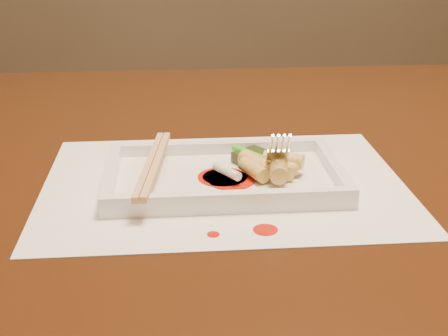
{
  "coord_description": "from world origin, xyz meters",
  "views": [
    {
      "loc": [
        -0.13,
        -0.74,
        1.03
      ],
      "look_at": [
        -0.08,
        -0.11,
        0.77
      ],
      "focal_mm": 50.0,
      "sensor_mm": 36.0,
      "label": 1
    }
  ],
  "objects": [
    {
      "name": "sauce_splatter_b",
      "position": [
        -0.1,
        -0.23,
        0.75
      ],
      "size": [
        0.01,
        0.01,
        0.0
      ],
      "primitive_type": "cylinder",
      "color": "#BF1605",
      "rests_on": "placemat"
    },
    {
      "name": "plate_rim_near",
      "position": [
        -0.08,
        -0.18,
        0.77
      ],
      "size": [
        0.26,
        0.01,
        0.01
      ],
      "primitive_type": "cube",
      "color": "white",
      "rests_on": "plate_base"
    },
    {
      "name": "sauce_splatter_a",
      "position": [
        -0.05,
        -0.22,
        0.75
      ],
      "size": [
        0.02,
        0.02,
        0.0
      ],
      "primitive_type": "cylinder",
      "color": "#BF1605",
      "rests_on": "placemat"
    },
    {
      "name": "plate_rim_left",
      "position": [
        -0.2,
        -0.11,
        0.77
      ],
      "size": [
        0.01,
        0.14,
        0.01
      ],
      "primitive_type": "cube",
      "color": "white",
      "rests_on": "plate_base"
    },
    {
      "name": "table",
      "position": [
        0.0,
        0.0,
        0.65
      ],
      "size": [
        1.4,
        0.9,
        0.75
      ],
      "color": "black",
      "rests_on": "ground"
    },
    {
      "name": "rice_cake_0",
      "position": [
        -0.02,
        -0.11,
        0.77
      ],
      "size": [
        0.04,
        0.02,
        0.02
      ],
      "primitive_type": "cylinder",
      "rotation": [
        1.57,
        0.0,
        1.62
      ],
      "color": "#DEC967",
      "rests_on": "plate_base"
    },
    {
      "name": "rice_cake_3",
      "position": [
        -0.05,
        -0.11,
        0.77
      ],
      "size": [
        0.03,
        0.05,
        0.02
      ],
      "primitive_type": "cylinder",
      "rotation": [
        1.57,
        0.0,
        0.43
      ],
      "color": "#DEC967",
      "rests_on": "plate_base"
    },
    {
      "name": "scallion_green",
      "position": [
        -0.04,
        -0.09,
        0.77
      ],
      "size": [
        0.06,
        0.07,
        0.01
      ],
      "primitive_type": "cylinder",
      "rotation": [
        1.57,
        0.0,
        0.63
      ],
      "color": "green",
      "rests_on": "plate_base"
    },
    {
      "name": "chopstick_b",
      "position": [
        -0.15,
        -0.11,
        0.78
      ],
      "size": [
        0.03,
        0.19,
        0.01
      ],
      "primitive_type": "cube",
      "rotation": [
        0.0,
        0.0,
        -0.12
      ],
      "color": "tan",
      "rests_on": "plate_rim_near"
    },
    {
      "name": "rice_cake_4",
      "position": [
        -0.01,
        -0.11,
        0.77
      ],
      "size": [
        0.02,
        0.05,
        0.02
      ],
      "primitive_type": "cylinder",
      "rotation": [
        1.57,
        0.0,
        0.09
      ],
      "color": "#DEC967",
      "rests_on": "plate_base"
    },
    {
      "name": "sauce_blob_0",
      "position": [
        -0.07,
        -0.12,
        0.76
      ],
      "size": [
        0.05,
        0.05,
        0.0
      ],
      "primitive_type": "cylinder",
      "color": "#BF1605",
      "rests_on": "plate_base"
    },
    {
      "name": "rice_cake_1",
      "position": [
        -0.04,
        -0.1,
        0.77
      ],
      "size": [
        0.04,
        0.05,
        0.02
      ],
      "primitive_type": "cylinder",
      "rotation": [
        1.57,
        0.0,
        0.52
      ],
      "color": "#DEC967",
      "rests_on": "plate_base"
    },
    {
      "name": "placemat",
      "position": [
        -0.08,
        -0.11,
        0.75
      ],
      "size": [
        0.4,
        0.3,
        0.0
      ],
      "primitive_type": "cube",
      "color": "white",
      "rests_on": "table"
    },
    {
      "name": "rice_cake_2",
      "position": [
        -0.01,
        -0.1,
        0.78
      ],
      "size": [
        0.05,
        0.03,
        0.02
      ],
      "primitive_type": "cylinder",
      "rotation": [
        1.57,
        0.0,
        1.15
      ],
      "color": "#DEC967",
      "rests_on": "plate_base"
    },
    {
      "name": "veg_piece",
      "position": [
        -0.04,
        -0.07,
        0.77
      ],
      "size": [
        0.05,
        0.05,
        0.01
      ],
      "primitive_type": "cube",
      "rotation": [
        0.0,
        0.0,
        0.66
      ],
      "color": "black",
      "rests_on": "plate_base"
    },
    {
      "name": "fork",
      "position": [
        -0.01,
        -0.09,
        0.83
      ],
      "size": [
        0.09,
        0.1,
        0.14
      ],
      "primitive_type": null,
      "color": "silver",
      "rests_on": "plate_base"
    },
    {
      "name": "rice_cake_5",
      "position": [
        -0.02,
        -0.13,
        0.78
      ],
      "size": [
        0.03,
        0.05,
        0.02
      ],
      "primitive_type": "cylinder",
      "rotation": [
        1.57,
        0.0,
        3.0
      ],
      "color": "#DEC967",
      "rests_on": "plate_base"
    },
    {
      "name": "plate_base",
      "position": [
        -0.08,
        -0.11,
        0.76
      ],
      "size": [
        0.26,
        0.16,
        0.01
      ],
      "primitive_type": "cube",
      "color": "white",
      "rests_on": "placemat"
    },
    {
      "name": "chopstick_a",
      "position": [
        -0.16,
        -0.11,
        0.78
      ],
      "size": [
        0.03,
        0.19,
        0.01
      ],
      "primitive_type": "cube",
      "rotation": [
        0.0,
        0.0,
        -0.12
      ],
      "color": "tan",
      "rests_on": "plate_rim_near"
    },
    {
      "name": "sauce_blob_1",
      "position": [
        -0.08,
        -0.11,
        0.76
      ],
      "size": [
        0.06,
        0.06,
        0.0
      ],
      "primitive_type": "cylinder",
      "color": "#BF1605",
      "rests_on": "plate_base"
    },
    {
      "name": "plate_rim_far",
      "position": [
        -0.08,
        -0.03,
        0.77
      ],
      "size": [
        0.26,
        0.01,
        0.01
      ],
      "primitive_type": "cube",
      "color": "white",
      "rests_on": "plate_base"
    },
    {
      "name": "plate_rim_right",
      "position": [
        0.05,
        -0.11,
        0.77
      ],
      "size": [
        0.01,
        0.14,
        0.01
      ],
      "primitive_type": "cube",
      "color": "white",
      "rests_on": "plate_base"
    },
    {
      "name": "sauce_blob_2",
      "position": [
        -0.08,
        -0.11,
        0.76
      ],
      "size": [
        0.05,
        0.05,
        0.0
      ],
      "primitive_type": "cylinder",
      "color": "#BF1605",
      "rests_on": "plate_base"
    },
    {
      "name": "scallion_white",
      "position": [
        -0.08,
        -0.12,
        0.77
      ],
      "size": [
        0.03,
        0.04,
        0.01
      ],
      "primitive_type": "cylinder",
      "rotation": [
        1.57,
        0.0,
        0.57
      ],
      "color": "#EAEACC",
      "rests_on": "plate_base"
    }
  ]
}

